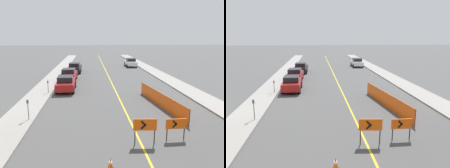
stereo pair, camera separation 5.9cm
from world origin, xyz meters
The scene contains 13 objects.
lane_stripe centered at (0.00, 36.60, 0.00)m, with size 0.12×73.19×0.01m.
sidewalk_left centered at (-7.65, 36.60, 0.06)m, with size 2.36×73.19×0.13m.
sidewalk_right centered at (7.65, 36.60, 0.06)m, with size 2.36×73.19×0.13m.
traffic_cone_third centered at (-1.86, 16.15, 0.30)m, with size 0.34×0.34×0.61m.
arrow_barricade_primary centered at (0.17, 18.30, 1.04)m, with size 1.24×0.17×1.43m.
arrow_barricade_secondary centered at (2.01, 18.68, 0.87)m, with size 1.17×0.09×1.21m.
safety_mesh_fence centered at (3.04, 24.51, 0.57)m, with size 1.13×8.43×1.14m.
parked_car_curb_near centered at (-5.19, 30.64, 0.80)m, with size 1.94×4.33×1.59m.
parked_car_curb_mid centered at (-5.34, 35.98, 0.80)m, with size 1.95×4.36×1.59m.
parked_car_curb_far centered at (-4.99, 42.25, 0.80)m, with size 2.03×4.39×1.59m.
parked_car_opposite_side centered at (5.09, 48.51, 0.80)m, with size 1.93×4.30×1.59m.
parking_meter_near_curb centered at (-6.82, 22.25, 1.12)m, with size 0.12×0.11×1.41m.
parking_meter_far_curb centered at (-6.82, 29.49, 1.00)m, with size 0.12×0.11×1.23m.
Camera 1 is at (-2.65, 7.86, 5.64)m, focal length 35.00 mm.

